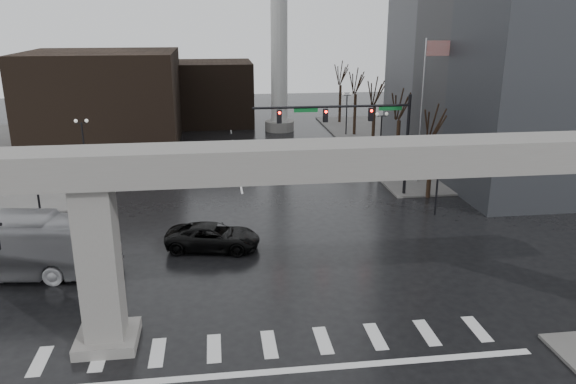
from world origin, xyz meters
name	(u,v)px	position (x,y,z in m)	size (l,w,h in m)	color
ground	(267,332)	(0.00, 0.00, 0.00)	(160.00, 160.00, 0.00)	black
sidewalk_ne	(467,143)	(26.00, 36.00, 0.07)	(28.00, 36.00, 0.15)	#625F5D
elevated_guideway	(295,187)	(1.26, 0.00, 6.88)	(48.00, 2.60, 8.70)	gray
building_far_left	(104,98)	(-14.00, 42.00, 5.00)	(16.00, 14.00, 10.00)	black
building_far_mid	(213,93)	(-2.00, 52.00, 4.00)	(10.00, 10.00, 8.00)	black
smokestack	(279,18)	(6.00, 46.00, 13.35)	(3.60, 3.60, 30.00)	silver
signal_mast_arm	(360,124)	(8.99, 18.80, 5.83)	(12.12, 0.43, 8.00)	black
flagpole_assembly	(426,94)	(15.29, 22.00, 7.53)	(2.06, 0.12, 12.00)	silver
lamp_right_0	(439,168)	(13.50, 14.00, 3.47)	(1.22, 0.32, 5.11)	black
lamp_right_1	(381,130)	(13.50, 28.00, 3.47)	(1.22, 0.32, 5.11)	black
lamp_right_2	(347,106)	(13.50, 42.00, 3.47)	(1.22, 0.32, 5.11)	black
lamp_left_0	(36,183)	(-13.50, 14.00, 3.47)	(1.22, 0.32, 5.11)	black
lamp_left_1	(83,137)	(-13.50, 28.00, 3.47)	(1.22, 0.32, 5.11)	black
lamp_left_2	(110,111)	(-13.50, 42.00, 3.47)	(1.22, 0.32, 5.11)	black
tree_right_0	(431,163)	(14.53, 18.02, 2.79)	(1.09, 1.58, 7.50)	black
tree_right_1	(398,140)	(14.53, 26.02, 2.85)	(1.09, 1.61, 7.67)	black
tree_right_2	(374,123)	(14.53, 34.02, 2.91)	(1.10, 1.63, 7.85)	black
tree_right_3	(355,110)	(14.53, 42.02, 2.98)	(1.11, 1.66, 8.02)	black
tree_right_4	(340,100)	(14.53, 50.02, 3.04)	(1.12, 1.69, 8.19)	black
pickup_truck	(213,237)	(-2.36, 9.91, 0.79)	(2.63, 5.71, 1.59)	black
city_bus	(0,245)	(-13.88, 7.83, 1.74)	(2.92, 12.47, 3.47)	#9F9EA3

